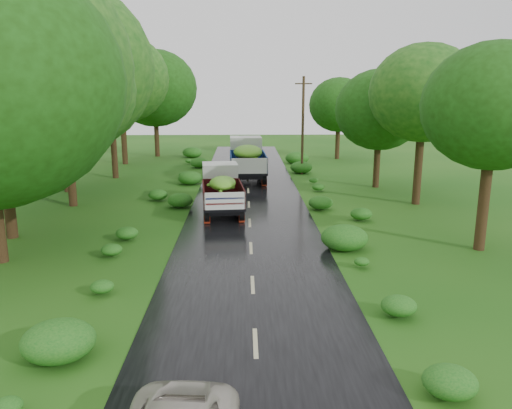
{
  "coord_description": "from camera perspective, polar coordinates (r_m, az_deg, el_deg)",
  "views": [
    {
      "loc": [
        -0.28,
        -11.95,
        6.58
      ],
      "look_at": [
        0.23,
        8.83,
        1.7
      ],
      "focal_mm": 35.0,
      "sensor_mm": 36.0,
      "label": 1
    }
  ],
  "objects": [
    {
      "name": "ground",
      "position": [
        13.65,
        -0.07,
        -15.61
      ],
      "size": [
        120.0,
        120.0,
        0.0
      ],
      "primitive_type": "plane",
      "color": "#184E10",
      "rests_on": "ground"
    },
    {
      "name": "road",
      "position": [
        18.19,
        -0.44,
        -7.97
      ],
      "size": [
        6.5,
        80.0,
        0.02
      ],
      "primitive_type": "cube",
      "color": "black",
      "rests_on": "ground"
    },
    {
      "name": "road_lines",
      "position": [
        19.12,
        -0.49,
        -6.85
      ],
      "size": [
        0.12,
        69.6,
        0.0
      ],
      "color": "#BFB78C",
      "rests_on": "road"
    },
    {
      "name": "truck_near",
      "position": [
        27.01,
        -3.96,
        2.02
      ],
      "size": [
        2.52,
        5.84,
        2.39
      ],
      "rotation": [
        0.0,
        0.0,
        0.09
      ],
      "color": "black",
      "rests_on": "ground"
    },
    {
      "name": "truck_far",
      "position": [
        36.71,
        -1.04,
        5.48
      ],
      "size": [
        2.68,
        6.99,
        2.9
      ],
      "rotation": [
        0.0,
        0.0,
        0.04
      ],
      "color": "black",
      "rests_on": "ground"
    },
    {
      "name": "utility_pole",
      "position": [
        38.75,
        5.37,
        9.08
      ],
      "size": [
        1.28,
        0.43,
        7.43
      ],
      "rotation": [
        0.0,
        0.0,
        -0.27
      ],
      "color": "#382616",
      "rests_on": "ground"
    },
    {
      "name": "trees_left",
      "position": [
        32.67,
        -19.99,
        13.2
      ],
      "size": [
        7.39,
        34.76,
        10.0
      ],
      "color": "black",
      "rests_on": "ground"
    },
    {
      "name": "trees_right",
      "position": [
        33.1,
        15.37,
        10.93
      ],
      "size": [
        4.52,
        30.62,
        7.86
      ],
      "color": "black",
      "rests_on": "ground"
    },
    {
      "name": "shrubs",
      "position": [
        26.69,
        -0.78,
        -0.29
      ],
      "size": [
        11.9,
        44.0,
        0.7
      ],
      "color": "#145616",
      "rests_on": "ground"
    }
  ]
}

